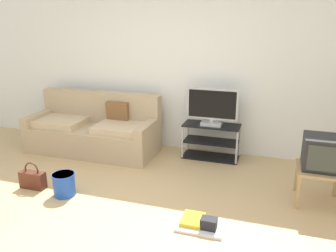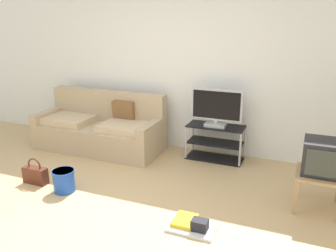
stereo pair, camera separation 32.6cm
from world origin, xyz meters
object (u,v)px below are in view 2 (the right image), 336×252
cleaning_bucket (64,180)px  couch (101,129)px  crt_tv (323,157)px  tv_stand (215,142)px  flat_tv (216,108)px  handbag (35,175)px  floor_tray (192,225)px  side_table (319,179)px

cleaning_bucket → couch: bearing=105.0°
couch → crt_tv: 3.33m
crt_tv → tv_stand: bearing=146.4°
flat_tv → handbag: bearing=-139.4°
couch → floor_tray: size_ratio=4.21×
crt_tv → handbag: (-3.34, -0.72, -0.49)m
flat_tv → crt_tv: bearing=-33.0°
couch → crt_tv: bearing=-12.0°
side_table → couch: bearing=167.7°
handbag → cleaning_bucket: (0.48, -0.04, 0.03)m
side_table → crt_tv: (0.00, 0.02, 0.25)m
side_table → handbag: 3.42m
couch → tv_stand: (1.83, 0.25, -0.07)m
couch → cleaning_bucket: size_ratio=7.39×
couch → cleaning_bucket: 1.51m
couch → cleaning_bucket: bearing=-75.0°
couch → handbag: couch is taller
couch → flat_tv: size_ratio=2.70×
side_table → handbag: size_ratio=1.45×
couch → tv_stand: bearing=7.9°
handbag → crt_tv: bearing=12.2°
tv_stand → side_table: size_ratio=1.68×
cleaning_bucket → side_table: bearing=14.5°
side_table → floor_tray: size_ratio=1.04×
tv_stand → floor_tray: (0.26, -1.86, -0.22)m
tv_stand → crt_tv: bearing=-33.6°
couch → cleaning_bucket: (0.39, -1.45, -0.18)m
tv_stand → cleaning_bucket: tv_stand is taller
flat_tv → floor_tray: bearing=-81.9°
couch → tv_stand: couch is taller
side_table → crt_tv: 0.25m
cleaning_bucket → tv_stand: bearing=49.8°
tv_stand → handbag: (-1.92, -1.66, -0.14)m
floor_tray → cleaning_bucket: bearing=174.5°
cleaning_bucket → floor_tray: cleaning_bucket is taller
side_table → floor_tray: 1.50m
flat_tv → tv_stand: bearing=90.0°
handbag → couch: bearing=86.3°
flat_tv → handbag: flat_tv is taller
side_table → cleaning_bucket: (-2.86, -0.74, -0.21)m
couch → tv_stand: 1.85m
flat_tv → handbag: (-1.92, -1.64, -0.67)m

